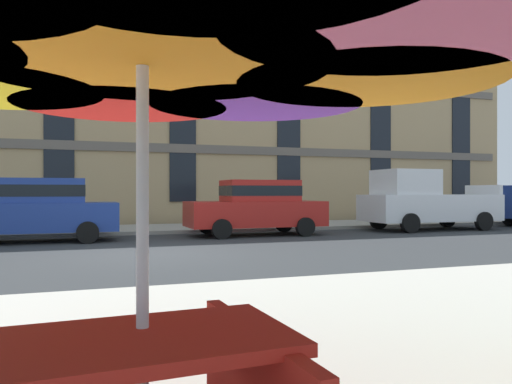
{
  "coord_description": "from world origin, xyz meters",
  "views": [
    {
      "loc": [
        -1.53,
        -11.39,
        1.41
      ],
      "look_at": [
        3.58,
        3.2,
        1.4
      ],
      "focal_mm": 34.76,
      "sensor_mm": 36.0,
      "label": 1
    }
  ],
  "objects_px": {
    "sedan_blue": "(38,208)",
    "patio_umbrella": "(142,14)",
    "sedan_red": "(257,206)",
    "pickup_white": "(425,202)"
  },
  "relations": [
    {
      "from": "sedan_blue",
      "to": "patio_umbrella",
      "type": "bearing_deg",
      "value": -83.47
    },
    {
      "from": "sedan_blue",
      "to": "patio_umbrella",
      "type": "relative_size",
      "value": 1.12
    },
    {
      "from": "sedan_red",
      "to": "pickup_white",
      "type": "relative_size",
      "value": 0.86
    },
    {
      "from": "pickup_white",
      "to": "patio_umbrella",
      "type": "distance_m",
      "value": 17.24
    },
    {
      "from": "sedan_blue",
      "to": "pickup_white",
      "type": "height_order",
      "value": "pickup_white"
    },
    {
      "from": "pickup_white",
      "to": "patio_umbrella",
      "type": "relative_size",
      "value": 1.3
    },
    {
      "from": "sedan_red",
      "to": "pickup_white",
      "type": "xyz_separation_m",
      "value": [
        6.54,
        0.0,
        0.08
      ]
    },
    {
      "from": "sedan_blue",
      "to": "pickup_white",
      "type": "distance_m",
      "value": 13.04
    },
    {
      "from": "pickup_white",
      "to": "patio_umbrella",
      "type": "xyz_separation_m",
      "value": [
        -11.59,
        -12.7,
        1.23
      ]
    },
    {
      "from": "sedan_blue",
      "to": "patio_umbrella",
      "type": "xyz_separation_m",
      "value": [
        1.45,
        -12.7,
        1.31
      ]
    }
  ]
}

